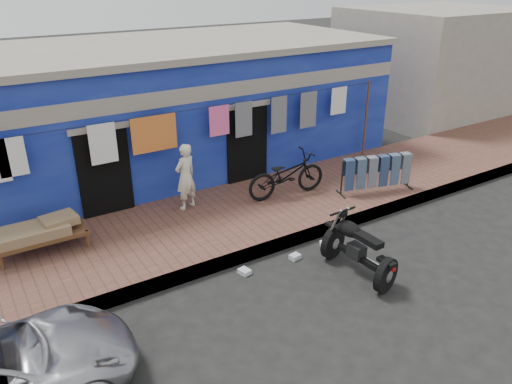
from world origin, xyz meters
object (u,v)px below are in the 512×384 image
at_px(charpoy, 42,237).
at_px(seated_person, 186,177).
at_px(bicycle, 287,170).
at_px(jeans_rack, 376,173).
at_px(motorcycle, 359,247).

bearing_deg(charpoy, seated_person, 4.43).
xyz_separation_m(bicycle, jeans_rack, (1.94, -0.91, -0.18)).
relative_size(motorcycle, charpoy, 1.00).
height_order(bicycle, motorcycle, bicycle).
bearing_deg(charpoy, jeans_rack, -10.15).
xyz_separation_m(motorcycle, charpoy, (-4.73, 3.43, -0.01)).
relative_size(bicycle, charpoy, 1.13).
bearing_deg(bicycle, jeans_rack, -109.94).
relative_size(seated_person, motorcycle, 0.87).
relative_size(motorcycle, jeans_rack, 0.90).
relative_size(charpoy, jeans_rack, 0.90).
distance_m(motorcycle, jeans_rack, 3.30).
distance_m(bicycle, jeans_rack, 2.15).
bearing_deg(charpoy, motorcycle, -35.98).
relative_size(seated_person, bicycle, 0.77).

